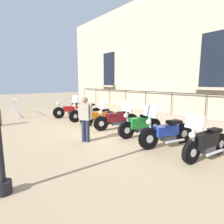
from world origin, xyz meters
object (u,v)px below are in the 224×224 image
motorcycle_maroon (116,119)px  motorcycle_blue (166,133)px  motorcycle_green (140,125)px  motorcycle_black (206,143)px  motorcycle_orange (99,117)px  motorcycle_red (71,110)px  crowd_barrier (16,107)px  pedestrian_standing (85,117)px  motorcycle_silver (85,113)px

motorcycle_maroon → motorcycle_blue: 2.67m
motorcycle_green → motorcycle_black: 2.51m
motorcycle_maroon → motorcycle_orange: bearing=-84.5°
motorcycle_red → motorcycle_maroon: bearing=93.0°
motorcycle_blue → motorcycle_black: size_ratio=1.09×
motorcycle_black → crowd_barrier: size_ratio=0.86×
pedestrian_standing → motorcycle_green: bearing=157.9°
motorcycle_blue → motorcycle_black: 1.25m
motorcycle_blue → pedestrian_standing: size_ratio=1.32×
motorcycle_red → pedestrian_standing: (1.72, 4.47, 0.47)m
motorcycle_green → motorcycle_blue: (0.16, 1.26, 0.00)m
motorcycle_orange → pedestrian_standing: 2.58m
crowd_barrier → motorcycle_black: bearing=103.3°
motorcycle_silver → motorcycle_green: 3.85m
motorcycle_silver → pedestrian_standing: (1.85, 3.07, 0.43)m
motorcycle_red → motorcycle_orange: bearing=91.8°
motorcycle_red → motorcycle_maroon: motorcycle_maroon is taller
motorcycle_silver → motorcycle_green: motorcycle_silver is taller
motorcycle_red → motorcycle_green: bearing=92.1°
pedestrian_standing → motorcycle_blue: bearing=130.6°
motorcycle_red → motorcycle_blue: size_ratio=1.05×
motorcycle_maroon → motorcycle_red: bearing=-87.0°
motorcycle_orange → pedestrian_standing: size_ratio=1.22×
motorcycle_silver → crowd_barrier: motorcycle_silver is taller
motorcycle_silver → motorcycle_blue: (0.10, 5.11, 0.01)m
motorcycle_orange → motorcycle_maroon: (-0.11, 1.15, 0.05)m
pedestrian_standing → motorcycle_silver: bearing=-121.1°
motorcycle_red → motorcycle_black: (-0.02, 7.76, 0.03)m
motorcycle_maroon → crowd_barrier: bearing=-68.0°
motorcycle_silver → motorcycle_orange: size_ratio=1.05×
motorcycle_orange → motorcycle_black: (0.07, 5.06, 0.03)m
motorcycle_silver → motorcycle_blue: bearing=88.9°
motorcycle_black → motorcycle_blue: bearing=-90.3°
motorcycle_red → motorcycle_orange: size_ratio=1.14×
motorcycle_orange → motorcycle_black: bearing=89.2°
motorcycle_blue → crowd_barrier: 9.47m
motorcycle_red → crowd_barrier: bearing=-47.4°
motorcycle_black → motorcycle_red: bearing=-89.8°
motorcycle_black → pedestrian_standing: bearing=-62.0°
motorcycle_blue → crowd_barrier: (2.45, -9.15, 0.12)m
motorcycle_black → pedestrian_standing: (1.74, -3.29, 0.44)m
motorcycle_blue → motorcycle_orange: bearing=-90.9°
motorcycle_orange → motorcycle_green: (-0.11, 2.55, 0.05)m
motorcycle_green → motorcycle_black: size_ratio=1.00×
motorcycle_red → pedestrian_standing: 4.82m
motorcycle_silver → motorcycle_maroon: size_ratio=0.97×
motorcycle_maroon → motorcycle_blue: motorcycle_blue is taller
motorcycle_red → pedestrian_standing: size_ratio=1.39×
motorcycle_red → motorcycle_black: motorcycle_black is taller
motorcycle_green → pedestrian_standing: pedestrian_standing is taller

